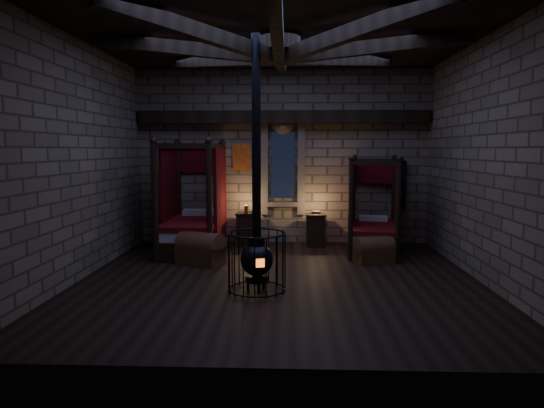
{
  "coord_description": "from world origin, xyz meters",
  "views": [
    {
      "loc": [
        0.21,
        -8.35,
        2.29
      ],
      "look_at": [
        -0.15,
        0.6,
        1.27
      ],
      "focal_mm": 32.0,
      "sensor_mm": 36.0,
      "label": 1
    }
  ],
  "objects_px": {
    "bed_left": "(194,224)",
    "stove": "(257,255)",
    "trunk_left": "(201,250)",
    "trunk_right": "(374,251)",
    "bed_right": "(373,229)"
  },
  "relations": [
    {
      "from": "trunk_left",
      "to": "stove",
      "type": "bearing_deg",
      "value": -31.96
    },
    {
      "from": "trunk_left",
      "to": "trunk_right",
      "type": "xyz_separation_m",
      "value": [
        3.49,
        0.24,
        -0.05
      ]
    },
    {
      "from": "bed_right",
      "to": "stove",
      "type": "bearing_deg",
      "value": -117.88
    },
    {
      "from": "bed_left",
      "to": "bed_right",
      "type": "xyz_separation_m",
      "value": [
        4.05,
        0.05,
        -0.09
      ]
    },
    {
      "from": "bed_right",
      "to": "trunk_left",
      "type": "height_order",
      "value": "bed_right"
    },
    {
      "from": "trunk_right",
      "to": "bed_left",
      "type": "bearing_deg",
      "value": 149.03
    },
    {
      "from": "bed_left",
      "to": "stove",
      "type": "relative_size",
      "value": 0.6
    },
    {
      "from": "trunk_left",
      "to": "bed_left",
      "type": "bearing_deg",
      "value": 130.8
    },
    {
      "from": "trunk_left",
      "to": "bed_right",
      "type": "bearing_deg",
      "value": 43.78
    },
    {
      "from": "trunk_left",
      "to": "trunk_right",
      "type": "height_order",
      "value": "trunk_left"
    },
    {
      "from": "trunk_left",
      "to": "trunk_right",
      "type": "distance_m",
      "value": 3.5
    },
    {
      "from": "stove",
      "to": "bed_right",
      "type": "bearing_deg",
      "value": 36.71
    },
    {
      "from": "bed_right",
      "to": "trunk_left",
      "type": "relative_size",
      "value": 2.05
    },
    {
      "from": "bed_left",
      "to": "stove",
      "type": "height_order",
      "value": "stove"
    },
    {
      "from": "bed_left",
      "to": "bed_right",
      "type": "bearing_deg",
      "value": 0.01
    }
  ]
}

